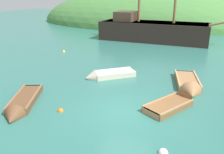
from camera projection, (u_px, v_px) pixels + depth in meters
The scene contains 10 objects.
ground_plane at pixel (125, 112), 10.92m from camera, with size 120.00×120.00×0.00m, color #2D6B60.
shore_hill at pixel (143, 23), 43.38m from camera, with size 41.18×22.68×12.25m, color #477F3D.
sailing_ship at pixel (152, 33), 27.11m from camera, with size 15.03×4.50×11.05m.
rowboat_portside at pixel (176, 104), 11.51m from camera, with size 2.40×3.31×1.07m.
rowboat_near_dock at pixel (107, 76), 15.36m from camera, with size 3.13×3.06×1.00m.
rowboat_center at pixel (22, 105), 11.36m from camera, with size 2.66×3.88×0.99m.
rowboat_far at pixel (188, 86), 13.73m from camera, with size 2.19×3.98×1.21m.
buoy_white at pixel (163, 153), 8.08m from camera, with size 0.35×0.35×0.35m, color white.
buoy_yellow at pixel (64, 52), 22.18m from camera, with size 0.28×0.28×0.28m, color yellow.
buoy_orange at pixel (60, 111), 10.98m from camera, with size 0.28×0.28×0.28m, color orange.
Camera 1 is at (3.55, -9.06, 5.25)m, focal length 37.13 mm.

